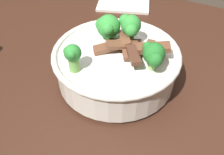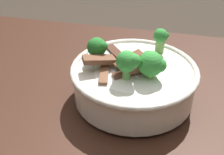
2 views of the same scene
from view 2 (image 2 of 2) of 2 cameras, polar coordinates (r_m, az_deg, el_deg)
rice_bowl at (r=0.62m, az=4.02°, el=-0.15°), size 0.25×0.25×0.13m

